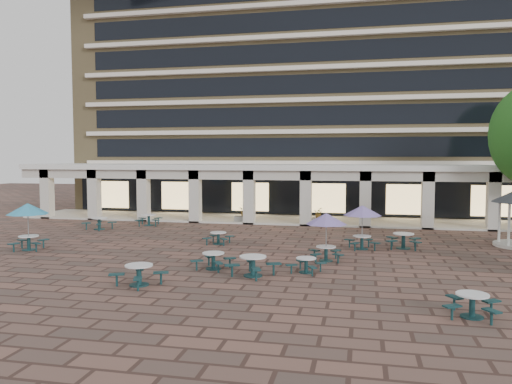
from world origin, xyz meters
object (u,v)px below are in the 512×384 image
at_px(planter_right, 319,218).
at_px(picnic_table_2, 253,264).
at_px(planter_left, 244,215).
at_px(picnic_table_1, 139,273).

bearing_deg(planter_right, picnic_table_2, -94.67).
height_order(picnic_table_2, planter_right, planter_right).
bearing_deg(picnic_table_2, planter_right, 109.54).
relative_size(planter_left, planter_right, 1.00).
xyz_separation_m(picnic_table_1, planter_right, (5.35, 18.87, 0.04)).
distance_m(planter_left, planter_right, 5.61).
xyz_separation_m(picnic_table_2, planter_right, (1.35, 16.48, 0.02)).
bearing_deg(picnic_table_1, planter_right, 96.78).
relative_size(picnic_table_2, planter_right, 1.56).
bearing_deg(planter_left, planter_right, 0.00).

